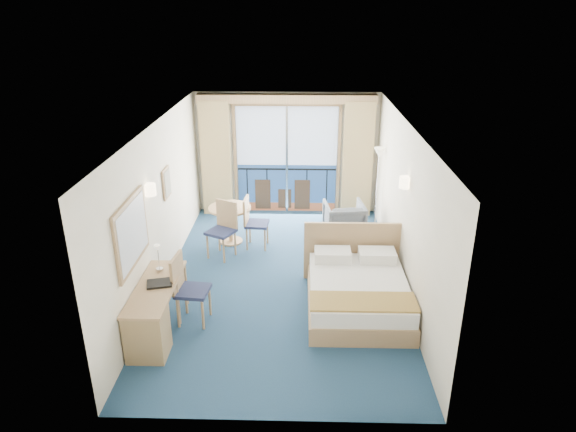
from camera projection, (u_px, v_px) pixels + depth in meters
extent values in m
plane|color=navy|center=(282.00, 280.00, 8.88)|extent=(6.50, 6.50, 0.00)
cube|color=silver|center=(287.00, 153.00, 11.38)|extent=(4.00, 0.02, 2.70)
cube|color=silver|center=(269.00, 322.00, 5.36)|extent=(4.00, 0.02, 2.70)
cube|color=silver|center=(159.00, 206.00, 8.42)|extent=(0.02, 6.50, 2.70)
cube|color=silver|center=(405.00, 209.00, 8.32)|extent=(0.02, 6.50, 2.70)
cube|color=white|center=(281.00, 125.00, 7.85)|extent=(4.00, 6.50, 0.02)
cube|color=navy|center=(287.00, 188.00, 11.64)|extent=(2.20, 0.02, 1.08)
cube|color=#BFD3FB|center=(287.00, 136.00, 11.18)|extent=(2.20, 0.02, 1.32)
cube|color=brown|center=(287.00, 206.00, 11.82)|extent=(2.20, 0.02, 0.20)
cube|color=black|center=(287.00, 169.00, 11.47)|extent=(2.20, 0.02, 0.04)
cube|color=tan|center=(287.00, 103.00, 10.91)|extent=(2.36, 0.03, 0.12)
cube|color=tan|center=(235.00, 160.00, 11.42)|extent=(0.06, 0.03, 2.40)
cube|color=tan|center=(339.00, 161.00, 11.36)|extent=(0.06, 0.03, 2.40)
cube|color=silver|center=(287.00, 161.00, 11.39)|extent=(0.05, 0.02, 2.40)
cube|color=#362418|center=(302.00, 195.00, 11.69)|extent=(0.35, 0.02, 0.70)
cube|color=#362418|center=(263.00, 194.00, 11.71)|extent=(0.35, 0.02, 0.70)
cube|color=#362418|center=(285.00, 198.00, 11.73)|extent=(0.30, 0.02, 0.45)
cube|color=black|center=(247.00, 188.00, 11.66)|extent=(0.02, 0.01, 0.90)
cube|color=black|center=(267.00, 188.00, 11.65)|extent=(0.03, 0.01, 0.90)
cube|color=black|center=(287.00, 188.00, 11.64)|extent=(0.03, 0.01, 0.90)
cube|color=black|center=(307.00, 188.00, 11.63)|extent=(0.03, 0.01, 0.90)
cube|color=black|center=(327.00, 188.00, 11.62)|extent=(0.02, 0.01, 0.90)
cube|color=tan|center=(216.00, 159.00, 11.27)|extent=(0.65, 0.22, 2.55)
cube|color=tan|center=(358.00, 160.00, 11.19)|extent=(0.65, 0.22, 2.55)
cube|color=tan|center=(287.00, 99.00, 10.76)|extent=(3.80, 0.25, 0.18)
cube|color=tan|center=(131.00, 233.00, 6.95)|extent=(0.04, 1.25, 0.95)
cube|color=#B2BAC5|center=(133.00, 233.00, 6.95)|extent=(0.01, 1.12, 0.82)
cube|color=tan|center=(166.00, 183.00, 8.74)|extent=(0.03, 0.42, 0.52)
cube|color=gray|center=(168.00, 183.00, 8.74)|extent=(0.01, 0.34, 0.44)
cylinder|color=#FFE1B2|center=(150.00, 190.00, 7.67)|extent=(0.18, 0.18, 0.18)
cylinder|color=#FFE1B2|center=(405.00, 182.00, 7.99)|extent=(0.18, 0.18, 0.18)
cube|color=tan|center=(357.00, 302.00, 7.95)|extent=(1.53, 1.91, 0.29)
cube|color=white|center=(358.00, 287.00, 7.85)|extent=(1.47, 1.85, 0.24)
cube|color=#B18F45|center=(363.00, 302.00, 7.23)|extent=(1.51, 0.53, 0.03)
cube|color=white|center=(333.00, 255.00, 8.42)|extent=(0.59, 0.38, 0.17)
cube|color=white|center=(377.00, 255.00, 8.40)|extent=(0.59, 0.38, 0.17)
cube|color=tan|center=(353.00, 251.00, 8.73)|extent=(1.67, 0.06, 1.05)
cube|color=#9F8154|center=(381.00, 253.00, 9.22)|extent=(0.43, 0.41, 0.56)
cube|color=white|center=(381.00, 235.00, 9.14)|extent=(0.20, 0.17, 0.08)
imported|color=#3F434C|center=(344.00, 219.00, 10.44)|extent=(0.86, 0.88, 0.72)
cylinder|color=silver|center=(374.00, 229.00, 10.87)|extent=(0.25, 0.25, 0.03)
cylinder|color=silver|center=(377.00, 192.00, 10.55)|extent=(0.03, 0.03, 1.67)
cone|color=white|center=(379.00, 153.00, 10.23)|extent=(0.22, 0.22, 0.20)
cube|color=tan|center=(155.00, 288.00, 7.22)|extent=(0.55, 1.59, 0.04)
cube|color=#9F8154|center=(147.00, 333.00, 6.85)|extent=(0.52, 0.48, 0.71)
cylinder|color=tan|center=(145.00, 303.00, 7.55)|extent=(0.05, 0.05, 0.71)
cylinder|color=tan|center=(178.00, 303.00, 7.54)|extent=(0.05, 0.05, 0.71)
cylinder|color=tan|center=(155.00, 284.00, 8.05)|extent=(0.05, 0.05, 0.71)
cylinder|color=tan|center=(186.00, 284.00, 8.04)|extent=(0.05, 0.05, 0.71)
cube|color=#21284D|center=(193.00, 291.00, 7.54)|extent=(0.51, 0.51, 0.05)
cube|color=tan|center=(177.00, 273.00, 7.46)|extent=(0.09, 0.46, 0.55)
cylinder|color=tan|center=(203.00, 314.00, 7.45)|extent=(0.04, 0.04, 0.49)
cylinder|color=tan|center=(210.00, 301.00, 7.79)|extent=(0.04, 0.04, 0.49)
cylinder|color=tan|center=(178.00, 313.00, 7.49)|extent=(0.04, 0.04, 0.49)
cylinder|color=tan|center=(186.00, 299.00, 7.84)|extent=(0.04, 0.04, 0.49)
cube|color=black|center=(159.00, 283.00, 7.26)|extent=(0.40, 0.34, 0.03)
cylinder|color=silver|center=(160.00, 269.00, 7.64)|extent=(0.11, 0.11, 0.02)
cylinder|color=silver|center=(158.00, 259.00, 7.57)|extent=(0.01, 0.01, 0.35)
cone|color=white|center=(157.00, 248.00, 7.51)|extent=(0.10, 0.10, 0.09)
cylinder|color=tan|center=(230.00, 208.00, 10.03)|extent=(0.83, 0.83, 0.04)
cylinder|color=tan|center=(230.00, 225.00, 10.17)|extent=(0.08, 0.08, 0.73)
cylinder|color=tan|center=(231.00, 241.00, 10.30)|extent=(0.46, 0.46, 0.03)
cube|color=#21284D|center=(257.00, 224.00, 9.92)|extent=(0.46, 0.46, 0.05)
cube|color=tan|center=(246.00, 211.00, 9.83)|extent=(0.07, 0.44, 0.52)
cylinder|color=tan|center=(265.00, 240.00, 9.84)|extent=(0.04, 0.04, 0.46)
cylinder|color=tan|center=(267.00, 232.00, 10.16)|extent=(0.04, 0.04, 0.46)
cylinder|color=tan|center=(247.00, 239.00, 9.87)|extent=(0.04, 0.04, 0.46)
cylinder|color=tan|center=(250.00, 232.00, 10.19)|extent=(0.04, 0.04, 0.46)
cube|color=#21284D|center=(221.00, 232.00, 9.51)|extent=(0.61, 0.61, 0.05)
cube|color=tan|center=(227.00, 214.00, 9.57)|extent=(0.42, 0.25, 0.54)
cylinder|color=tan|center=(208.00, 247.00, 9.54)|extent=(0.04, 0.04, 0.49)
cylinder|color=tan|center=(224.00, 251.00, 9.38)|extent=(0.04, 0.04, 0.49)
cylinder|color=tan|center=(219.00, 239.00, 9.84)|extent=(0.04, 0.04, 0.49)
cylinder|color=tan|center=(235.00, 243.00, 9.67)|extent=(0.04, 0.04, 0.49)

